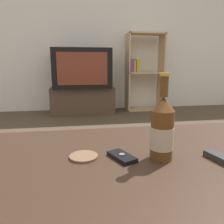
# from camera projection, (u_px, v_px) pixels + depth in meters

# --- Properties ---
(back_wall) EXTENTS (8.00, 0.05, 2.60)m
(back_wall) POSITION_uv_depth(u_px,v_px,m) (81.00, 29.00, 3.46)
(back_wall) COLOR silver
(back_wall) RESTS_ON ground_plane
(coffee_table) EXTENTS (1.34, 0.73, 0.43)m
(coffee_table) POSITION_uv_depth(u_px,v_px,m) (111.00, 175.00, 0.74)
(coffee_table) COLOR #332116
(coffee_table) RESTS_ON ground_plane
(tv_stand) EXTENTS (0.96, 0.45, 0.40)m
(tv_stand) POSITION_uv_depth(u_px,v_px,m) (83.00, 100.00, 3.40)
(tv_stand) COLOR #4C3828
(tv_stand) RESTS_ON ground_plane
(television) EXTENTS (0.84, 0.61, 0.57)m
(television) POSITION_uv_depth(u_px,v_px,m) (82.00, 68.00, 3.29)
(television) COLOR black
(television) RESTS_ON tv_stand
(bookshelf) EXTENTS (0.59, 0.30, 1.23)m
(bookshelf) POSITION_uv_depth(u_px,v_px,m) (142.00, 71.00, 3.54)
(bookshelf) COLOR tan
(bookshelf) RESTS_ON ground_plane
(beer_bottle) EXTENTS (0.08, 0.08, 0.28)m
(beer_bottle) POSITION_uv_depth(u_px,v_px,m) (162.00, 130.00, 0.71)
(beer_bottle) COLOR #563314
(beer_bottle) RESTS_ON coffee_table
(cell_phone) EXTENTS (0.09, 0.12, 0.02)m
(cell_phone) POSITION_uv_depth(u_px,v_px,m) (122.00, 157.00, 0.73)
(cell_phone) COLOR black
(cell_phone) RESTS_ON coffee_table
(coaster) EXTENTS (0.10, 0.10, 0.01)m
(coaster) POSITION_uv_depth(u_px,v_px,m) (84.00, 157.00, 0.74)
(coaster) COLOR brown
(coaster) RESTS_ON coffee_table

